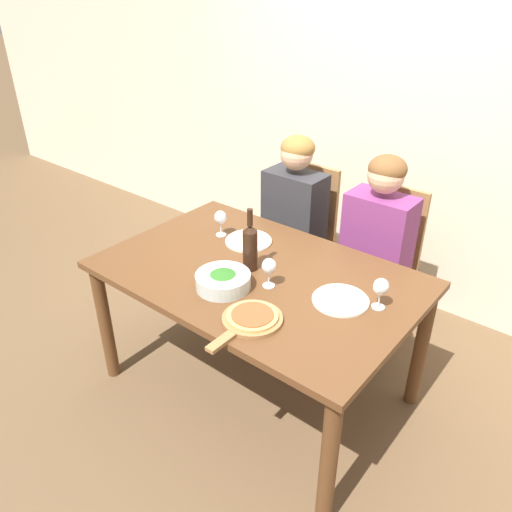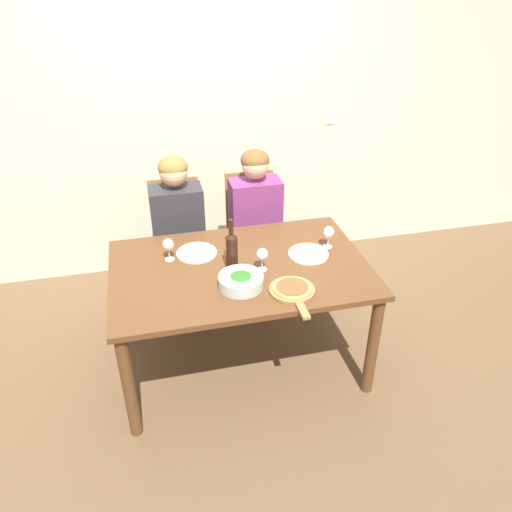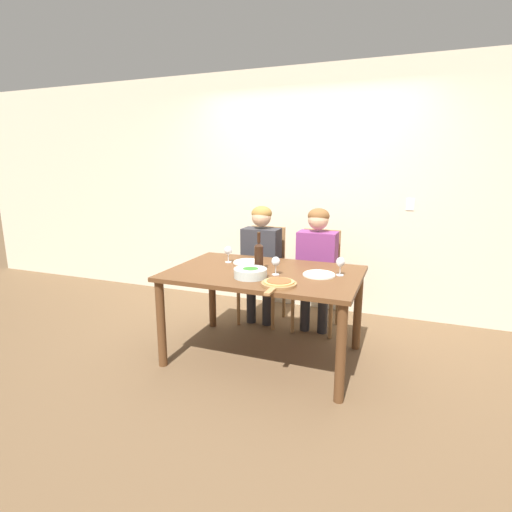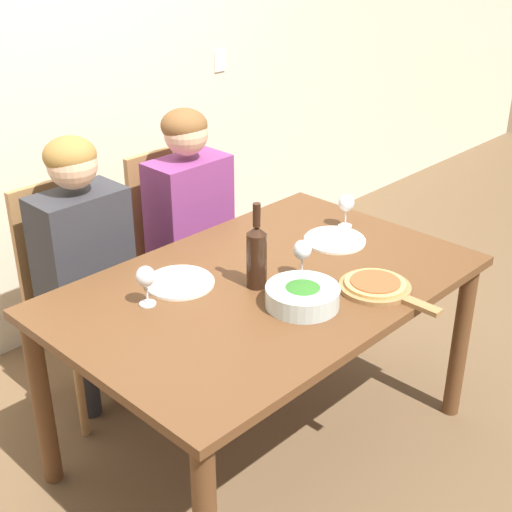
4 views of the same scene
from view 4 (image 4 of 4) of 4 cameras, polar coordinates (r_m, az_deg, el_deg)
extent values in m
plane|color=brown|center=(3.13, 0.68, -14.67)|extent=(40.00, 40.00, 0.00)
cube|color=beige|center=(3.57, -16.66, 13.96)|extent=(10.00, 0.05, 2.70)
cube|color=white|center=(4.21, -2.94, 15.33)|extent=(0.08, 0.01, 0.12)
cube|color=brown|center=(2.69, 0.76, -2.39)|extent=(1.59, 1.03, 0.04)
cylinder|color=brown|center=(3.19, 16.02, -6.61)|extent=(0.07, 0.07, 0.74)
cylinder|color=brown|center=(2.84, -16.73, -11.20)|extent=(0.07, 0.07, 0.74)
cylinder|color=brown|center=(3.63, 3.48, -1.35)|extent=(0.07, 0.07, 0.74)
cube|color=#9E7042|center=(3.21, -13.34, -4.31)|extent=(0.42, 0.42, 0.04)
cube|color=#9E7042|center=(3.23, -15.78, 1.31)|extent=(0.38, 0.03, 0.53)
cylinder|color=#9E7042|center=(3.12, -13.86, -10.58)|extent=(0.04, 0.04, 0.44)
cylinder|color=#9E7042|center=(3.28, -8.29, -7.90)|extent=(0.04, 0.04, 0.44)
cylinder|color=#9E7042|center=(3.40, -17.40, -7.70)|extent=(0.04, 0.04, 0.44)
cylinder|color=#9E7042|center=(3.55, -12.11, -5.40)|extent=(0.04, 0.04, 0.44)
cube|color=#9E7042|center=(3.50, -5.37, -0.88)|extent=(0.42, 0.42, 0.04)
cube|color=#9E7042|center=(3.53, -7.64, 4.24)|extent=(0.38, 0.03, 0.53)
cylinder|color=#9E7042|center=(3.39, -5.51, -6.52)|extent=(0.04, 0.04, 0.44)
cylinder|color=#9E7042|center=(3.61, -0.94, -4.20)|extent=(0.04, 0.04, 0.44)
cylinder|color=#9E7042|center=(3.65, -9.43, -4.21)|extent=(0.04, 0.04, 0.44)
cylinder|color=#9E7042|center=(3.85, -4.94, -2.19)|extent=(0.04, 0.04, 0.44)
cylinder|color=#28282D|center=(3.22, -13.48, -8.75)|extent=(0.10, 0.10, 0.47)
cylinder|color=#28282D|center=(3.30, -10.88, -7.54)|extent=(0.10, 0.10, 0.47)
cube|color=#2D2D33|center=(3.06, -13.69, 0.21)|extent=(0.38, 0.22, 0.54)
cylinder|color=#2D2D33|center=(2.85, -14.00, -5.26)|extent=(0.07, 0.31, 0.14)
cylinder|color=#2D2D33|center=(3.04, -7.72, -2.53)|extent=(0.07, 0.31, 0.14)
sphere|color=#DBAD89|center=(2.91, -14.50, 7.11)|extent=(0.20, 0.20, 0.20)
ellipsoid|color=olive|center=(2.91, -14.68, 7.80)|extent=(0.21, 0.21, 0.15)
cylinder|color=#28282D|center=(3.51, -5.47, -4.96)|extent=(0.10, 0.10, 0.47)
cylinder|color=#28282D|center=(3.61, -3.31, -3.91)|extent=(0.10, 0.10, 0.47)
cube|color=#7A3370|center=(3.37, -5.35, 3.37)|extent=(0.38, 0.22, 0.54)
cylinder|color=#7A3370|center=(3.15, -5.05, -1.35)|extent=(0.07, 0.31, 0.14)
cylinder|color=#7A3370|center=(3.39, 0.03, 0.89)|extent=(0.07, 0.31, 0.14)
sphere|color=#DBAD89|center=(3.24, -5.63, 9.74)|extent=(0.20, 0.20, 0.20)
ellipsoid|color=brown|center=(3.24, -5.78, 10.36)|extent=(0.21, 0.21, 0.15)
cylinder|color=black|center=(2.60, -0.01, -0.33)|extent=(0.08, 0.08, 0.21)
cone|color=black|center=(2.55, -0.01, 2.10)|extent=(0.08, 0.08, 0.03)
cylinder|color=black|center=(2.53, -0.01, 3.32)|extent=(0.03, 0.03, 0.09)
cylinder|color=silver|center=(2.52, 3.74, -3.24)|extent=(0.26, 0.26, 0.07)
ellipsoid|color=#2D6B23|center=(2.51, 3.74, -3.17)|extent=(0.22, 0.22, 0.08)
cylinder|color=silver|center=(2.68, -6.13, -2.14)|extent=(0.26, 0.26, 0.01)
torus|color=silver|center=(2.67, -6.14, -2.03)|extent=(0.26, 0.26, 0.02)
cylinder|color=silver|center=(3.01, 6.31, 1.25)|extent=(0.26, 0.26, 0.01)
torus|color=silver|center=(3.01, 6.31, 1.36)|extent=(0.26, 0.26, 0.02)
cylinder|color=#9E7042|center=(2.66, 9.49, -2.47)|extent=(0.27, 0.27, 0.02)
cube|color=#9E7042|center=(2.57, 13.16, -3.95)|extent=(0.04, 0.14, 0.02)
cylinder|color=tan|center=(2.65, 9.51, -2.18)|extent=(0.23, 0.23, 0.01)
cylinder|color=#AD4C28|center=(2.65, 9.52, -2.03)|extent=(0.18, 0.18, 0.01)
cylinder|color=silver|center=(2.56, -8.66, -3.80)|extent=(0.06, 0.06, 0.01)
cylinder|color=silver|center=(2.54, -8.72, -3.01)|extent=(0.01, 0.01, 0.07)
ellipsoid|color=silver|center=(2.51, -8.82, -1.63)|extent=(0.07, 0.07, 0.08)
ellipsoid|color=maroon|center=(2.51, -8.80, -1.88)|extent=(0.06, 0.06, 0.03)
cylinder|color=silver|center=(3.16, 7.13, 2.41)|extent=(0.06, 0.06, 0.01)
cylinder|color=silver|center=(3.15, 7.18, 3.08)|extent=(0.01, 0.01, 0.07)
ellipsoid|color=silver|center=(3.12, 7.25, 4.25)|extent=(0.07, 0.07, 0.08)
ellipsoid|color=maroon|center=(3.13, 7.23, 4.04)|extent=(0.06, 0.06, 0.03)
cylinder|color=silver|center=(2.72, 3.66, -1.58)|extent=(0.06, 0.06, 0.01)
cylinder|color=silver|center=(2.70, 3.68, -0.83)|extent=(0.01, 0.01, 0.07)
ellipsoid|color=silver|center=(2.67, 3.73, 0.49)|extent=(0.07, 0.07, 0.08)
ellipsoid|color=maroon|center=(2.68, 3.72, 0.26)|extent=(0.06, 0.06, 0.03)
camera|label=1|loc=(3.06, 48.50, 18.80)|focal=35.00mm
camera|label=2|loc=(1.58, 89.36, 15.95)|focal=35.00mm
camera|label=3|loc=(3.19, 69.65, 1.58)|focal=28.00mm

